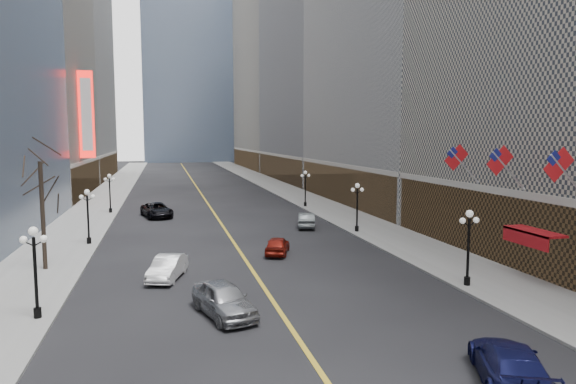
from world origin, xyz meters
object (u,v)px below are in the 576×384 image
streetlamp_west_1 (35,263)px  streetlamp_east_3 (305,185)px  streetlamp_west_3 (110,189)px  car_sb_near (510,364)px  car_nb_mid (167,268)px  streetlamp_east_2 (357,202)px  car_nb_near (224,299)px  car_sb_mid (277,245)px  streetlamp_east_1 (469,240)px  streetlamp_west_2 (88,211)px  car_nb_far (157,210)px  car_sb_far (306,220)px

streetlamp_west_1 → streetlamp_east_3: bearing=56.8°
streetlamp_west_3 → car_sb_near: 50.53m
car_nb_mid → streetlamp_east_2: bearing=51.1°
streetlamp_west_1 → car_nb_near: 9.28m
streetlamp_east_3 → car_sb_near: bearing=-96.6°
car_nb_near → car_sb_mid: bearing=50.3°
streetlamp_east_3 → streetlamp_west_1: 43.05m
streetlamp_west_3 → car_nb_mid: streetlamp_west_3 is taller
streetlamp_east_1 → car_nb_mid: bearing=160.7°
streetlamp_west_1 → streetlamp_east_2: bearing=37.3°
streetlamp_west_2 → car_nb_near: bearing=-65.3°
streetlamp_east_1 → car_nb_mid: (-17.36, 6.09, -2.17)m
streetlamp_east_3 → streetlamp_west_1: (-23.60, -36.00, 0.00)m
streetlamp_east_2 → streetlamp_west_2: size_ratio=1.00×
car_sb_mid → car_nb_mid: bearing=51.0°
streetlamp_east_1 → streetlamp_west_2: bearing=142.7°
car_nb_far → car_sb_far: 17.71m
streetlamp_east_2 → car_nb_far: (-18.30, 14.03, -2.09)m
streetlamp_east_1 → car_sb_far: streetlamp_east_1 is taller
streetlamp_east_1 → car_sb_far: 22.26m
streetlamp_east_2 → car_sb_far: 5.82m
streetlamp_east_2 → car_sb_mid: size_ratio=1.12×
streetlamp_east_1 → car_sb_mid: streetlamp_east_1 is taller
car_nb_near → car_sb_near: bearing=-62.4°
streetlamp_east_2 → car_sb_far: (-3.83, 3.82, -2.16)m
streetlamp_west_3 → car_nb_mid: bearing=-78.2°
streetlamp_west_3 → car_nb_far: (5.30, -3.97, -2.09)m
streetlamp_east_3 → streetlamp_west_3: bearing=180.0°
streetlamp_east_1 → car_nb_far: size_ratio=0.78×
car_nb_near → car_nb_far: size_ratio=0.86×
streetlamp_west_2 → car_nb_far: streetlamp_west_2 is taller
car_nb_mid → car_sb_mid: bearing=48.4°
streetlamp_west_2 → car_sb_mid: bearing=-25.2°
streetlamp_west_1 → car_nb_far: 32.53m
streetlamp_east_2 → streetlamp_west_2: (-23.60, 0.00, 0.00)m
streetlamp_west_1 → car_sb_far: size_ratio=1.01×
streetlamp_east_3 → car_sb_far: bearing=-105.1°
streetlamp_east_3 → car_nb_far: bearing=-167.8°
car_nb_near → car_nb_mid: size_ratio=1.12×
streetlamp_east_1 → car_nb_near: (-14.66, -1.44, -2.05)m
streetlamp_east_1 → streetlamp_east_2: (0.00, 18.00, 0.00)m
car_nb_near → streetlamp_west_3: bearing=87.4°
streetlamp_east_3 → car_sb_mid: (-9.12, -24.82, -2.21)m
streetlamp_west_1 → car_nb_near: streetlamp_west_1 is taller
streetlamp_west_1 → car_nb_far: streetlamp_west_1 is taller
streetlamp_east_2 → car_sb_far: size_ratio=1.01×
streetlamp_east_3 → streetlamp_east_1: bearing=-90.0°
streetlamp_east_2 → streetlamp_west_2: 23.60m
car_sb_mid → streetlamp_east_1: bearing=148.5°
streetlamp_west_3 → streetlamp_east_1: bearing=-56.8°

